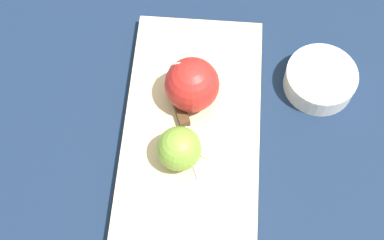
# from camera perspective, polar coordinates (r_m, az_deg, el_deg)

# --- Properties ---
(ground_plane) EXTENTS (4.00, 4.00, 0.00)m
(ground_plane) POSITION_cam_1_polar(r_m,az_deg,el_deg) (0.86, 0.00, -1.25)
(ground_plane) COLOR #14233D
(cutting_board) EXTENTS (0.42, 0.24, 0.02)m
(cutting_board) POSITION_cam_1_polar(r_m,az_deg,el_deg) (0.85, 0.00, -0.93)
(cutting_board) COLOR #D1B789
(cutting_board) RESTS_ON ground_plane
(apple_half_left) EXTENTS (0.09, 0.09, 0.09)m
(apple_half_left) POSITION_cam_1_polar(r_m,az_deg,el_deg) (0.82, -0.07, 3.81)
(apple_half_left) COLOR red
(apple_half_left) RESTS_ON cutting_board
(apple_half_right) EXTENTS (0.07, 0.07, 0.07)m
(apple_half_right) POSITION_cam_1_polar(r_m,az_deg,el_deg) (0.78, -1.37, -3.06)
(apple_half_right) COLOR olive
(apple_half_right) RESTS_ON cutting_board
(knife) EXTENTS (0.15, 0.06, 0.02)m
(knife) POSITION_cam_1_polar(r_m,az_deg,el_deg) (0.84, -1.12, 0.67)
(knife) COLOR silver
(knife) RESTS_ON cutting_board
(apple_slice) EXTENTS (0.05, 0.05, 0.01)m
(apple_slice) POSITION_cam_1_polar(r_m,az_deg,el_deg) (0.82, 2.01, -2.58)
(apple_slice) COLOR #EFE5C6
(apple_slice) RESTS_ON cutting_board
(bowl) EXTENTS (0.12, 0.12, 0.04)m
(bowl) POSITION_cam_1_polar(r_m,az_deg,el_deg) (0.90, 13.55, 4.31)
(bowl) COLOR silver
(bowl) RESTS_ON ground_plane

